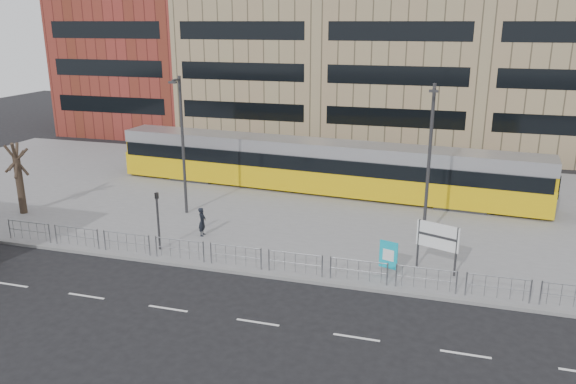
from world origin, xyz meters
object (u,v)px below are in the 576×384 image
(tram, at_px, (319,166))
(station_sign, at_px, (438,238))
(traffic_light_west, at_px, (158,213))
(bare_tree, at_px, (13,140))
(pedestrian, at_px, (202,222))
(lamp_post_west, at_px, (182,141))
(lamp_post_east, at_px, (429,158))
(ad_panel, at_px, (388,255))

(tram, height_order, station_sign, tram)
(traffic_light_west, relative_size, bare_tree, 0.49)
(tram, height_order, traffic_light_west, tram)
(pedestrian, height_order, lamp_post_west, lamp_post_west)
(tram, height_order, bare_tree, bare_tree)
(station_sign, distance_m, traffic_light_west, 14.01)
(tram, xyz_separation_m, traffic_light_west, (-5.54, -12.66, 0.20))
(pedestrian, distance_m, bare_tree, 12.92)
(lamp_post_east, bearing_deg, pedestrian, -166.77)
(pedestrian, relative_size, lamp_post_east, 0.19)
(lamp_post_west, relative_size, bare_tree, 1.32)
(tram, distance_m, bare_tree, 19.47)
(lamp_post_east, height_order, bare_tree, lamp_post_east)
(station_sign, height_order, bare_tree, bare_tree)
(tram, bearing_deg, station_sign, -49.26)
(ad_panel, relative_size, traffic_light_west, 0.54)
(station_sign, bearing_deg, lamp_post_east, 121.55)
(traffic_light_west, distance_m, bare_tree, 11.68)
(lamp_post_west, xyz_separation_m, lamp_post_east, (14.45, -0.45, 0.02))
(ad_panel, bearing_deg, pedestrian, -174.35)
(station_sign, distance_m, lamp_post_west, 16.12)
(tram, bearing_deg, lamp_post_west, -130.17)
(traffic_light_west, bearing_deg, ad_panel, 14.29)
(lamp_post_east, bearing_deg, tram, 135.73)
(lamp_post_east, xyz_separation_m, bare_tree, (-24.17, -2.41, 0.04))
(station_sign, xyz_separation_m, traffic_light_west, (-13.95, -1.30, 0.31))
(tram, bearing_deg, ad_panel, -58.97)
(traffic_light_west, xyz_separation_m, lamp_post_west, (-1.29, 5.68, 2.61))
(tram, bearing_deg, lamp_post_east, -40.04)
(station_sign, height_order, lamp_post_east, lamp_post_east)
(traffic_light_west, relative_size, lamp_post_west, 0.37)
(tram, bearing_deg, bare_tree, -145.06)
(station_sign, relative_size, pedestrian, 1.48)
(lamp_post_east, bearing_deg, lamp_post_west, 178.22)
(tram, relative_size, traffic_light_west, 9.75)
(station_sign, distance_m, pedestrian, 12.71)
(ad_panel, xyz_separation_m, pedestrian, (-10.49, 2.19, -0.17))
(ad_panel, relative_size, bare_tree, 0.26)
(lamp_post_west, bearing_deg, tram, 45.60)
(lamp_post_west, bearing_deg, traffic_light_west, -77.20)
(station_sign, height_order, lamp_post_west, lamp_post_west)
(station_sign, xyz_separation_m, lamp_post_east, (-0.79, 3.93, 2.94))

